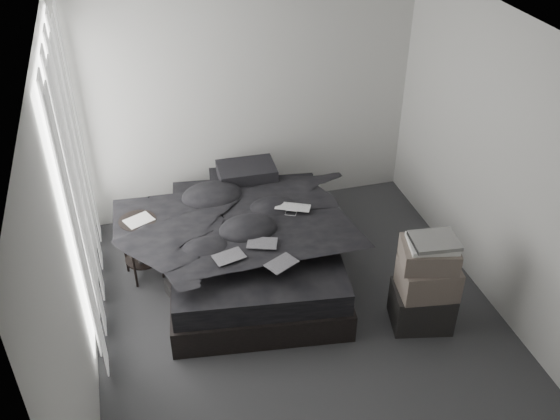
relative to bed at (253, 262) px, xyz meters
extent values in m
cube|color=#313134|center=(0.26, -0.85, -0.14)|extent=(3.60, 4.20, 0.01)
cube|color=white|center=(0.26, -0.85, 2.46)|extent=(3.60, 4.20, 0.01)
cube|color=beige|center=(0.26, 1.25, 1.16)|extent=(3.60, 0.01, 2.60)
cube|color=beige|center=(-1.54, -0.85, 1.16)|extent=(0.01, 4.20, 2.60)
cube|color=beige|center=(2.06, -0.85, 1.16)|extent=(0.01, 4.20, 2.60)
cube|color=white|center=(-1.52, 0.05, 1.21)|extent=(0.02, 2.00, 2.30)
cube|color=white|center=(-1.47, 0.05, 1.14)|extent=(0.06, 2.12, 2.48)
cube|color=black|center=(0.00, 0.00, 0.00)|extent=(1.85, 2.28, 0.28)
cube|color=black|center=(0.00, 0.00, 0.25)|extent=(1.78, 2.22, 0.22)
imported|color=black|center=(-0.01, -0.05, 0.49)|extent=(1.77, 1.98, 0.24)
cube|color=black|center=(0.06, 0.81, 0.44)|extent=(0.68, 0.51, 0.14)
cube|color=black|center=(0.12, 0.78, 0.57)|extent=(0.60, 0.42, 0.13)
imported|color=silver|center=(0.39, 0.00, 0.62)|extent=(0.40, 0.34, 0.03)
cube|color=black|center=(-0.33, -0.52, 0.61)|extent=(0.30, 0.23, 0.01)
cube|color=black|center=(0.00, -0.41, 0.62)|extent=(0.31, 0.25, 0.01)
cube|color=black|center=(0.09, -0.73, 0.63)|extent=(0.31, 0.27, 0.01)
cylinder|color=black|center=(-1.04, 0.27, 0.18)|extent=(0.43, 0.43, 0.65)
cube|color=white|center=(-1.03, 0.26, 0.52)|extent=(0.31, 0.28, 0.01)
cube|color=black|center=(-0.80, -0.11, -0.08)|extent=(0.18, 0.22, 0.13)
cube|color=black|center=(1.29, -1.06, 0.05)|extent=(0.59, 0.51, 0.38)
cube|color=#60544C|center=(1.30, -1.07, 0.38)|extent=(0.53, 0.45, 0.29)
cube|color=#60544C|center=(1.28, -1.06, 0.63)|extent=(0.54, 0.48, 0.20)
cube|color=silver|center=(1.29, -1.06, 0.75)|extent=(0.45, 0.39, 0.04)
cube|color=silver|center=(1.30, -1.07, 0.79)|extent=(0.41, 0.34, 0.04)
camera|label=1|loc=(-1.01, -4.69, 3.90)|focal=40.00mm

